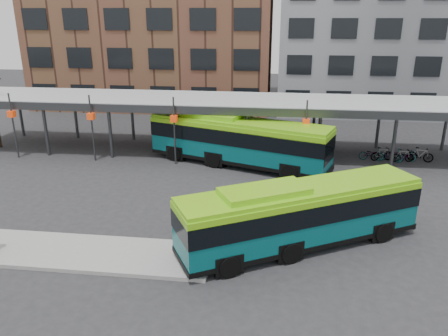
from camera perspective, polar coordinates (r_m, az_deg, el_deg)
ground at (r=22.07m, az=-4.41°, el=-7.94°), size 120.00×120.00×0.00m
boarding_island at (r=21.32m, az=-20.96°, el=-10.08°), size 14.00×3.00×0.18m
canopy at (r=32.89m, az=-0.25°, el=8.60°), size 40.00×6.53×4.80m
building_brick at (r=53.06m, az=-8.83°, el=20.27°), size 26.00×14.00×22.00m
building_grey at (r=52.52m, az=21.33°, el=18.15°), size 24.00×14.00×20.00m
bus_front at (r=20.10m, az=9.94°, el=-5.85°), size 11.21×7.70×3.16m
bus_rear at (r=30.52m, az=1.79°, el=3.74°), size 13.04×6.95×3.55m
bike_rack at (r=33.97m, az=21.45°, el=1.61°), size 5.26×1.27×1.07m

